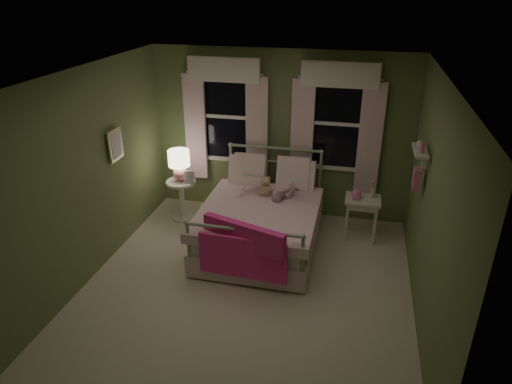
% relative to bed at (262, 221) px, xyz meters
% --- Properties ---
extents(room_shell, '(4.20, 4.20, 4.20)m').
position_rel_bed_xyz_m(room_shell, '(0.04, -0.98, 0.92)').
color(room_shell, silver).
rests_on(room_shell, ground).
extents(bed, '(1.58, 2.04, 1.18)m').
position_rel_bed_xyz_m(bed, '(0.00, 0.00, 0.00)').
color(bed, white).
rests_on(bed, ground).
extents(pink_throw, '(1.10, 0.43, 0.71)m').
position_rel_bed_xyz_m(pink_throw, '(0.00, -1.03, 0.23)').
color(pink_throw, '#E22C87').
rests_on(pink_throw, bed).
extents(child_left, '(0.29, 0.23, 0.70)m').
position_rel_bed_xyz_m(child_left, '(-0.28, 0.42, 0.53)').
color(child_left, '#F7D1DD').
rests_on(child_left, bed).
extents(child_right, '(0.45, 0.40, 0.78)m').
position_rel_bed_xyz_m(child_right, '(0.28, 0.42, 0.57)').
color(child_right, '#F7D1DD').
rests_on(child_right, bed).
extents(book_left, '(0.22, 0.15, 0.26)m').
position_rel_bed_xyz_m(book_left, '(-0.28, 0.17, 0.58)').
color(book_left, beige).
rests_on(book_left, child_left).
extents(book_right, '(0.21, 0.14, 0.26)m').
position_rel_bed_xyz_m(book_right, '(0.28, 0.17, 0.54)').
color(book_right, beige).
rests_on(book_right, child_right).
extents(teddy_bear, '(0.23, 0.19, 0.32)m').
position_rel_bed_xyz_m(teddy_bear, '(0.00, 0.26, 0.41)').
color(teddy_bear, tan).
rests_on(teddy_bear, bed).
extents(nightstand_left, '(0.46, 0.46, 0.65)m').
position_rel_bed_xyz_m(nightstand_left, '(-1.40, 0.50, 0.03)').
color(nightstand_left, white).
rests_on(nightstand_left, ground).
extents(table_lamp, '(0.33, 0.33, 0.49)m').
position_rel_bed_xyz_m(table_lamp, '(-1.40, 0.50, 0.57)').
color(table_lamp, pink).
rests_on(table_lamp, nightstand_left).
extents(book_nightstand, '(0.17, 0.23, 0.02)m').
position_rel_bed_xyz_m(book_nightstand, '(-1.30, 0.42, 0.27)').
color(book_nightstand, beige).
rests_on(book_nightstand, nightstand_left).
extents(nightstand_right, '(0.50, 0.40, 0.64)m').
position_rel_bed_xyz_m(nightstand_right, '(1.37, 0.52, 0.17)').
color(nightstand_right, white).
rests_on(nightstand_right, ground).
extents(pink_toy, '(0.14, 0.18, 0.14)m').
position_rel_bed_xyz_m(pink_toy, '(1.27, 0.51, 0.32)').
color(pink_toy, pink).
rests_on(pink_toy, nightstand_right).
extents(bud_vase, '(0.06, 0.06, 0.28)m').
position_rel_bed_xyz_m(bud_vase, '(1.49, 0.57, 0.41)').
color(bud_vase, white).
rests_on(bud_vase, nightstand_right).
extents(window_left, '(1.34, 0.13, 1.96)m').
position_rel_bed_xyz_m(window_left, '(-0.81, 1.05, 1.24)').
color(window_left, black).
rests_on(window_left, room_shell).
extents(window_right, '(1.34, 0.13, 1.96)m').
position_rel_bed_xyz_m(window_right, '(0.89, 1.05, 1.24)').
color(window_right, black).
rests_on(window_right, room_shell).
extents(wall_shelf, '(0.15, 0.50, 0.60)m').
position_rel_bed_xyz_m(wall_shelf, '(1.94, -0.27, 1.14)').
color(wall_shelf, white).
rests_on(wall_shelf, room_shell).
extents(framed_picture, '(0.03, 0.32, 0.42)m').
position_rel_bed_xyz_m(framed_picture, '(-1.91, -0.38, 1.12)').
color(framed_picture, beige).
rests_on(framed_picture, room_shell).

